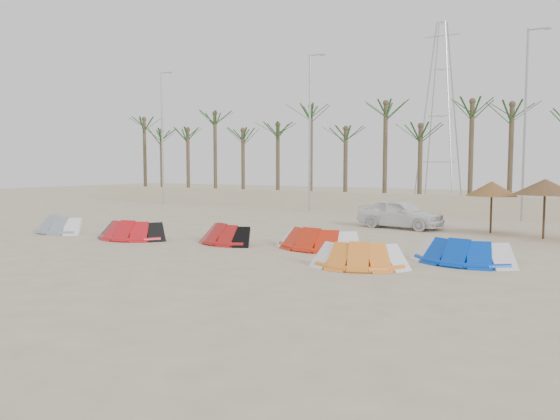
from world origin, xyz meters
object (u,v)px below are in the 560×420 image
Objects in this scene: kite_grey at (63,224)px; kite_blue at (464,250)px; kite_red_right at (320,238)px; kite_orange at (363,254)px; car at (400,214)px; kite_red_mid at (228,233)px; kite_red_left at (136,230)px; parasol_left at (492,189)px; parasol_mid at (545,187)px.

kite_blue is at bearing 4.55° from kite_grey.
kite_red_right is 1.08× the size of kite_blue.
car is at bearing 102.97° from kite_orange.
kite_red_mid is 0.98× the size of kite_orange.
kite_orange is 3.57m from kite_blue.
kite_red_mid and kite_orange have the same top height.
kite_blue is (5.55, -0.33, -0.00)m from kite_red_right.
kite_red_left and kite_red_mid have the same top height.
parasol_left reaches higher than kite_red_left.
kite_red_right is 1.14× the size of kite_orange.
parasol_left is (4.83, 8.58, 1.72)m from kite_red_right.
parasol_mid reaches higher than kite_blue.
kite_blue is (9.53, 0.30, 0.00)m from kite_red_mid.
kite_grey and kite_blue have the same top height.
kite_blue is at bearing 5.92° from kite_red_left.
kite_red_mid is at bearing 7.38° from kite_grey.
kite_red_mid is 12.86m from parasol_left.
kite_grey and kite_red_left have the same top height.
parasol_mid reaches higher than kite_red_right.
kite_red_right is 1.39× the size of parasol_mid.
kite_red_right is at bearing -174.31° from car.
kite_red_left is (4.87, 0.06, 0.00)m from kite_grey.
kite_grey is at bearing -175.45° from kite_blue.
kite_red_left is 1.05× the size of kite_orange.
kite_red_left is 1.06× the size of kite_red_mid.
kite_red_mid is 10.00m from car.
parasol_left is at bearing 157.39° from parasol_mid.
kite_red_mid is 1.20× the size of parasol_mid.
kite_red_left is 18.13m from parasol_mid.
kite_red_left is 0.78× the size of car.
kite_red_right is 5.56m from kite_blue.
car is at bearing 120.64° from kite_blue.
parasol_mid is 7.02m from car.
kite_orange and kite_blue have the same top height.
parasol_left is at bearing 38.42° from kite_red_left.
kite_grey is 13.20m from kite_red_right.
kite_red_left is at bearing -167.89° from kite_red_right.
kite_grey is at bearing 135.49° from car.
car reaches higher than kite_blue.
parasol_left reaches higher than kite_grey.
parasol_left reaches higher than kite_orange.
kite_blue is at bearing -101.88° from parasol_mid.
kite_orange is (11.19, -1.05, -0.00)m from kite_red_left.
kite_red_right is 0.85× the size of car.
car reaches higher than kite_grey.
kite_grey is 18.68m from kite_blue.
parasol_mid is (4.23, 10.39, 1.89)m from kite_orange.
parasol_mid is (1.67, 7.92, 1.89)m from kite_blue.
parasol_left reaches higher than kite_red_mid.
kite_red_left is 16.72m from parasol_left.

